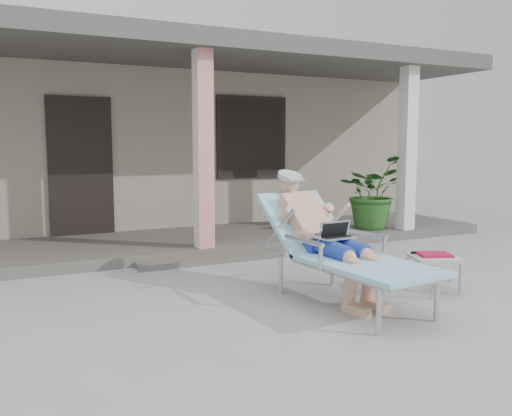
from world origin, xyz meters
TOP-DOWN VIEW (x-y plane):
  - ground at (0.00, 0.00)m, footprint 60.00×60.00m
  - house at (0.00, 6.50)m, footprint 10.40×5.40m
  - porch_deck at (0.00, 3.00)m, footprint 10.00×2.00m
  - porch_overhang at (0.00, 2.95)m, footprint 10.00×2.30m
  - porch_step at (0.00, 1.85)m, footprint 2.00×0.30m
  - lounger at (0.44, -0.22)m, footprint 0.95×2.13m
  - side_table at (1.52, -0.50)m, footprint 0.61×0.61m
  - potted_palm at (3.08, 2.50)m, footprint 1.36×1.28m

SIDE VIEW (x-z plane):
  - ground at x=0.00m, z-range 0.00..0.00m
  - porch_step at x=0.00m, z-range 0.00..0.07m
  - porch_deck at x=0.00m, z-range 0.00..0.15m
  - side_table at x=1.52m, z-range 0.14..0.56m
  - potted_palm at x=3.08m, z-range 0.15..1.35m
  - lounger at x=0.44m, z-range 0.16..1.51m
  - house at x=0.00m, z-range 0.02..3.32m
  - porch_overhang at x=0.00m, z-range 1.36..4.21m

